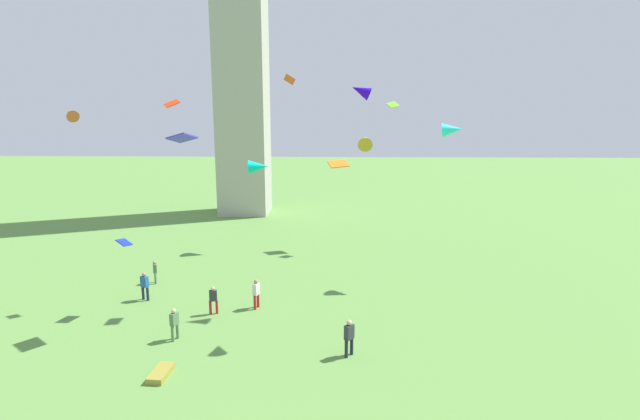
{
  "coord_description": "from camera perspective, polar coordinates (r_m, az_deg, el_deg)",
  "views": [
    {
      "loc": [
        2.62,
        -10.52,
        11.32
      ],
      "look_at": [
        1.71,
        16.11,
        5.97
      ],
      "focal_mm": 26.69,
      "sensor_mm": 36.0,
      "label": 1
    }
  ],
  "objects": [
    {
      "name": "kite_flying_0",
      "position": [
        30.16,
        -17.34,
        12.11
      ],
      "size": [
        1.03,
        0.86,
        0.55
      ],
      "rotation": [
        0.0,
        0.0,
        0.56
      ],
      "color": "red"
    },
    {
      "name": "kite_flying_1",
      "position": [
        24.5,
        5.48,
        8.25
      ],
      "size": [
        0.84,
        1.29,
        1.05
      ],
      "rotation": [
        0.0,
        0.0,
        3.06
      ],
      "color": "#B89424"
    },
    {
      "name": "kite_flying_3",
      "position": [
        33.08,
        15.58,
        9.27
      ],
      "size": [
        1.56,
        1.23,
        1.04
      ],
      "rotation": [
        0.0,
        0.0,
        1.34
      ],
      "color": "#22EEEF"
    },
    {
      "name": "kite_bundle_1",
      "position": [
        23.24,
        -18.55,
        -18.05
      ],
      "size": [
        0.8,
        1.59,
        0.27
      ],
      "primitive_type": "cube",
      "rotation": [
        0.0,
        0.0,
        1.51
      ],
      "color": "olive",
      "rests_on": "ground_plane"
    },
    {
      "name": "kite_flying_9",
      "position": [
        40.2,
        -7.39,
        5.18
      ],
      "size": [
        1.67,
        1.16,
        1.23
      ],
      "rotation": [
        0.0,
        0.0,
        1.58
      ],
      "color": "#04CEC7"
    },
    {
      "name": "kite_flying_4",
      "position": [
        29.4,
        -22.43,
        -3.61
      ],
      "size": [
        0.68,
        1.03,
        0.52
      ],
      "rotation": [
        0.0,
        0.0,
        1.44
      ],
      "color": "#1425C9"
    },
    {
      "name": "person_2",
      "position": [
        34.55,
        -19.18,
        -6.88
      ],
      "size": [
        0.37,
        0.47,
        1.57
      ],
      "rotation": [
        0.0,
        0.0,
        1.94
      ],
      "color": "#51754C",
      "rests_on": "ground_plane"
    },
    {
      "name": "person_3",
      "position": [
        23.35,
        3.51,
        -14.81
      ],
      "size": [
        0.52,
        0.54,
        1.83
      ],
      "rotation": [
        0.0,
        0.0,
        4.01
      ],
      "color": "#1E2333",
      "rests_on": "ground_plane"
    },
    {
      "name": "kite_flying_8",
      "position": [
        36.95,
        -27.73,
        10.18
      ],
      "size": [
        1.53,
        1.56,
        1.15
      ],
      "rotation": [
        0.0,
        0.0,
        3.89
      ],
      "color": "#C55729"
    },
    {
      "name": "person_4",
      "position": [
        28.5,
        -12.68,
        -10.3
      ],
      "size": [
        0.51,
        0.33,
        1.66
      ],
      "rotation": [
        0.0,
        0.0,
        0.21
      ],
      "color": "red",
      "rests_on": "ground_plane"
    },
    {
      "name": "kite_flying_7",
      "position": [
        40.5,
        2.22,
        5.56
      ],
      "size": [
        1.92,
        1.55,
        0.64
      ],
      "rotation": [
        0.0,
        0.0,
        0.34
      ],
      "color": "orange"
    },
    {
      "name": "person_1",
      "position": [
        28.81,
        -7.65,
        -9.72
      ],
      "size": [
        0.41,
        0.53,
        1.79
      ],
      "rotation": [
        0.0,
        0.0,
        4.38
      ],
      "color": "red",
      "rests_on": "ground_plane"
    },
    {
      "name": "kite_flying_6",
      "position": [
        28.69,
        -3.67,
        15.36
      ],
      "size": [
        0.78,
        0.89,
        0.61
      ],
      "rotation": [
        0.0,
        0.0,
        1.86
      ],
      "color": "#E1461F"
    },
    {
      "name": "kite_flying_2",
      "position": [
        28.48,
        4.91,
        14.06
      ],
      "size": [
        1.3,
        0.81,
        1.11
      ],
      "rotation": [
        0.0,
        0.0,
        4.75
      ],
      "color": "#2D04E3"
    },
    {
      "name": "kite_flying_5",
      "position": [
        25.99,
        -16.23,
        8.3
      ],
      "size": [
        1.72,
        1.5,
        0.63
      ],
      "rotation": [
        0.0,
        0.0,
        5.77
      ],
      "color": "#3F32DF"
    },
    {
      "name": "kite_flying_10",
      "position": [
        41.04,
        8.74,
        12.37
      ],
      "size": [
        1.19,
        1.06,
        0.6
      ],
      "rotation": [
        0.0,
        0.0,
        3.83
      ],
      "color": "#5CBE0F"
    },
    {
      "name": "person_0",
      "position": [
        31.68,
        -20.28,
        -8.38
      ],
      "size": [
        0.53,
        0.44,
        1.79
      ],
      "rotation": [
        0.0,
        0.0,
        2.7
      ],
      "color": "#1E2333",
      "rests_on": "ground_plane"
    },
    {
      "name": "person_5",
      "position": [
        25.92,
        -17.06,
        -12.75
      ],
      "size": [
        0.39,
        0.5,
        1.69
      ],
      "rotation": [
        0.0,
        0.0,
        1.21
      ],
      "color": "#51754C",
      "rests_on": "ground_plane"
    }
  ]
}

